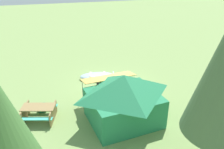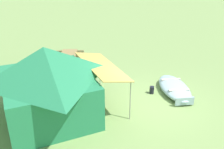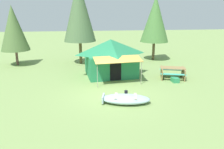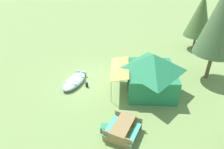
{
  "view_description": "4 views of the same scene",
  "coord_description": "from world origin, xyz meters",
  "px_view_note": "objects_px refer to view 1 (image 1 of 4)",
  "views": [
    {
      "loc": [
        3.88,
        13.07,
        7.24
      ],
      "look_at": [
        0.12,
        0.59,
        1.2
      ],
      "focal_mm": 37.5,
      "sensor_mm": 36.0,
      "label": 1
    },
    {
      "loc": [
        -7.66,
        4.04,
        5.16
      ],
      "look_at": [
        0.64,
        1.29,
        1.19
      ],
      "focal_mm": 40.78,
      "sensor_mm": 36.0,
      "label": 2
    },
    {
      "loc": [
        -1.51,
        -11.79,
        4.54
      ],
      "look_at": [
        0.16,
        0.71,
        0.9
      ],
      "focal_mm": 35.84,
      "sensor_mm": 36.0,
      "label": 3
    },
    {
      "loc": [
        11.42,
        2.86,
        7.62
      ],
      "look_at": [
        0.31,
        1.14,
        0.84
      ],
      "focal_mm": 31.67,
      "sensor_mm": 36.0,
      "label": 4
    }
  ],
  "objects_px": {
    "canvas_cabin_tent": "(124,98)",
    "picnic_table": "(39,111)",
    "fuel_can": "(98,83)",
    "beached_rowboat": "(98,76)",
    "cooler_box": "(42,108)"
  },
  "relations": [
    {
      "from": "beached_rowboat",
      "to": "picnic_table",
      "type": "height_order",
      "value": "picnic_table"
    },
    {
      "from": "cooler_box",
      "to": "fuel_can",
      "type": "height_order",
      "value": "fuel_can"
    },
    {
      "from": "beached_rowboat",
      "to": "cooler_box",
      "type": "relative_size",
      "value": 4.48
    },
    {
      "from": "picnic_table",
      "to": "cooler_box",
      "type": "height_order",
      "value": "picnic_table"
    },
    {
      "from": "cooler_box",
      "to": "picnic_table",
      "type": "bearing_deg",
      "value": 79.81
    },
    {
      "from": "beached_rowboat",
      "to": "canvas_cabin_tent",
      "type": "xyz_separation_m",
      "value": [
        -0.09,
        5.14,
        1.12
      ]
    },
    {
      "from": "beached_rowboat",
      "to": "fuel_can",
      "type": "xyz_separation_m",
      "value": [
        0.23,
        0.95,
        -0.06
      ]
    },
    {
      "from": "cooler_box",
      "to": "fuel_can",
      "type": "bearing_deg",
      "value": -151.21
    },
    {
      "from": "canvas_cabin_tent",
      "to": "cooler_box",
      "type": "xyz_separation_m",
      "value": [
        3.97,
        -2.18,
        -1.19
      ]
    },
    {
      "from": "cooler_box",
      "to": "beached_rowboat",
      "type": "bearing_deg",
      "value": -142.71
    },
    {
      "from": "canvas_cabin_tent",
      "to": "picnic_table",
      "type": "bearing_deg",
      "value": -18.13
    },
    {
      "from": "canvas_cabin_tent",
      "to": "fuel_can",
      "type": "distance_m",
      "value": 4.37
    },
    {
      "from": "canvas_cabin_tent",
      "to": "beached_rowboat",
      "type": "bearing_deg",
      "value": -88.98
    },
    {
      "from": "canvas_cabin_tent",
      "to": "picnic_table",
      "type": "xyz_separation_m",
      "value": [
        4.12,
        -1.35,
        -0.87
      ]
    },
    {
      "from": "beached_rowboat",
      "to": "picnic_table",
      "type": "relative_size",
      "value": 1.31
    }
  ]
}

